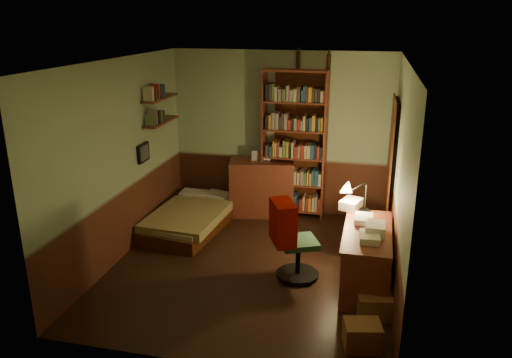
% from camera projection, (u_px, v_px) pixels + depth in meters
% --- Properties ---
extents(floor, '(3.50, 4.00, 0.02)m').
position_uv_depth(floor, '(252.00, 265.00, 6.52)').
color(floor, black).
rests_on(floor, ground).
extents(ceiling, '(3.50, 4.00, 0.02)m').
position_uv_depth(ceiling, '(251.00, 60.00, 5.70)').
color(ceiling, silver).
rests_on(ceiling, wall_back).
extents(wall_back, '(3.50, 0.02, 2.60)m').
position_uv_depth(wall_back, '(281.00, 134.00, 7.97)').
color(wall_back, '#93AE88').
rests_on(wall_back, ground).
extents(wall_left, '(0.02, 4.00, 2.60)m').
position_uv_depth(wall_left, '(120.00, 161.00, 6.48)').
color(wall_left, '#93AE88').
rests_on(wall_left, ground).
extents(wall_right, '(0.02, 4.00, 2.60)m').
position_uv_depth(wall_right, '(400.00, 180.00, 5.73)').
color(wall_right, '#93AE88').
rests_on(wall_right, ground).
extents(wall_front, '(3.50, 0.02, 2.60)m').
position_uv_depth(wall_front, '(196.00, 238.00, 4.25)').
color(wall_front, '#93AE88').
rests_on(wall_front, ground).
extents(doorway, '(0.06, 0.90, 2.00)m').
position_uv_depth(doorway, '(391.00, 172.00, 7.03)').
color(doorway, black).
rests_on(doorway, ground).
extents(door_trim, '(0.02, 0.98, 2.08)m').
position_uv_depth(door_trim, '(389.00, 172.00, 7.04)').
color(door_trim, '#401B0A').
rests_on(door_trim, ground).
extents(bed, '(1.14, 1.86, 0.52)m').
position_uv_depth(bed, '(191.00, 211.00, 7.58)').
color(bed, '#8A8D50').
rests_on(bed, ground).
extents(dresser, '(1.09, 0.69, 0.90)m').
position_uv_depth(dresser, '(262.00, 187.00, 8.06)').
color(dresser, maroon).
rests_on(dresser, ground).
extents(mini_stereo, '(0.36, 0.32, 0.16)m').
position_uv_depth(mini_stereo, '(260.00, 154.00, 8.02)').
color(mini_stereo, '#B2B2B7').
rests_on(mini_stereo, dresser).
extents(bookshelf, '(1.01, 0.35, 2.33)m').
position_uv_depth(bookshelf, '(294.00, 145.00, 7.81)').
color(bookshelf, maroon).
rests_on(bookshelf, ground).
extents(bottle_left, '(0.08, 0.08, 0.25)m').
position_uv_depth(bottle_left, '(298.00, 60.00, 7.50)').
color(bottle_left, black).
rests_on(bottle_left, bookshelf).
extents(bottle_right, '(0.07, 0.07, 0.23)m').
position_uv_depth(bottle_right, '(329.00, 61.00, 7.40)').
color(bottle_right, black).
rests_on(bottle_right, bookshelf).
extents(desk, '(0.57, 1.34, 0.71)m').
position_uv_depth(desk, '(366.00, 258.00, 5.93)').
color(desk, maroon).
rests_on(desk, ground).
extents(paper_stack, '(0.31, 0.36, 0.12)m').
position_uv_depth(paper_stack, '(351.00, 204.00, 6.46)').
color(paper_stack, silver).
rests_on(paper_stack, desk).
extents(desk_lamp, '(0.20, 0.20, 0.56)m').
position_uv_depth(desk_lamp, '(366.00, 190.00, 6.31)').
color(desk_lamp, black).
rests_on(desk_lamp, desk).
extents(office_chair, '(0.55, 0.52, 0.86)m').
position_uv_depth(office_chair, '(298.00, 245.00, 6.08)').
color(office_chair, '#254E32').
rests_on(office_chair, ground).
extents(red_jacket, '(0.38, 0.50, 0.52)m').
position_uv_depth(red_jacket, '(301.00, 187.00, 6.04)').
color(red_jacket, '#A70D00').
rests_on(red_jacket, office_chair).
extents(wall_shelf_lower, '(0.20, 0.90, 0.03)m').
position_uv_depth(wall_shelf_lower, '(161.00, 122.00, 7.38)').
color(wall_shelf_lower, maroon).
rests_on(wall_shelf_lower, wall_left).
extents(wall_shelf_upper, '(0.20, 0.90, 0.03)m').
position_uv_depth(wall_shelf_upper, '(160.00, 98.00, 7.27)').
color(wall_shelf_upper, maroon).
rests_on(wall_shelf_upper, wall_left).
extents(framed_picture, '(0.04, 0.32, 0.26)m').
position_uv_depth(framed_picture, '(143.00, 153.00, 7.05)').
color(framed_picture, black).
rests_on(framed_picture, wall_left).
extents(cardboard_box_a, '(0.40, 0.35, 0.26)m').
position_uv_depth(cardboard_box_a, '(362.00, 335.00, 4.86)').
color(cardboard_box_a, olive).
rests_on(cardboard_box_a, ground).
extents(cardboard_box_b, '(0.41, 0.36, 0.26)m').
position_uv_depth(cardboard_box_b, '(374.00, 305.00, 5.37)').
color(cardboard_box_b, olive).
rests_on(cardboard_box_b, ground).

